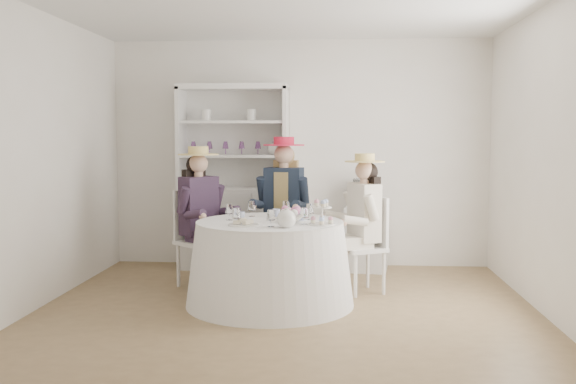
{
  "coord_description": "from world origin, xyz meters",
  "views": [
    {
      "loc": [
        0.43,
        -5.71,
        1.56
      ],
      "look_at": [
        0.0,
        0.1,
        1.05
      ],
      "focal_mm": 40.0,
      "sensor_mm": 36.0,
      "label": 1
    }
  ],
  "objects": [
    {
      "name": "guest_right",
      "position": [
        0.7,
        0.62,
        0.78
      ],
      "size": [
        0.59,
        0.53,
        1.39
      ],
      "rotation": [
        0.0,
        0.0,
        -1.1
      ],
      "color": "silver",
      "rests_on": "ground"
    },
    {
      "name": "wall_front",
      "position": [
        0.0,
        -2.0,
        1.35
      ],
      "size": [
        4.5,
        0.0,
        4.5
      ],
      "primitive_type": "plane",
      "rotation": [
        -1.57,
        0.0,
        0.0
      ],
      "color": "white",
      "rests_on": "ground"
    },
    {
      "name": "wall_left",
      "position": [
        -2.25,
        0.0,
        1.35
      ],
      "size": [
        0.0,
        4.5,
        4.5
      ],
      "primitive_type": "plane",
      "rotation": [
        1.57,
        0.0,
        1.57
      ],
      "color": "white",
      "rests_on": "ground"
    },
    {
      "name": "wall_back",
      "position": [
        0.0,
        2.0,
        1.35
      ],
      "size": [
        4.5,
        0.0,
        4.5
      ],
      "primitive_type": "plane",
      "rotation": [
        1.57,
        0.0,
        0.0
      ],
      "color": "white",
      "rests_on": "ground"
    },
    {
      "name": "guest_left",
      "position": [
        -0.95,
        0.74,
        0.82
      ],
      "size": [
        0.62,
        0.61,
        1.45
      ],
      "rotation": [
        0.0,
        0.0,
        0.85
      ],
      "color": "silver",
      "rests_on": "ground"
    },
    {
      "name": "side_table",
      "position": [
        0.8,
        1.72,
        0.37
      ],
      "size": [
        0.53,
        0.53,
        0.74
      ],
      "primitive_type": "cube",
      "rotation": [
        0.0,
        0.0,
        -0.13
      ],
      "color": "silver",
      "rests_on": "ground"
    },
    {
      "name": "ground",
      "position": [
        0.0,
        0.0,
        0.0
      ],
      "size": [
        4.5,
        4.5,
        0.0
      ],
      "primitive_type": "plane",
      "color": "brown",
      "rests_on": "ground"
    },
    {
      "name": "teacup_b",
      "position": [
        -0.13,
        0.38,
        0.82
      ],
      "size": [
        0.09,
        0.09,
        0.07
      ],
      "primitive_type": "imported",
      "rotation": [
        0.0,
        0.0,
        0.18
      ],
      "color": "white",
      "rests_on": "tea_table"
    },
    {
      "name": "spare_chair",
      "position": [
        -0.66,
        1.44,
        0.5
      ],
      "size": [
        0.44,
        0.44,
        0.93
      ],
      "rotation": [
        0.0,
        0.0,
        2.99
      ],
      "color": "silver",
      "rests_on": "ground"
    },
    {
      "name": "wall_right",
      "position": [
        2.25,
        0.0,
        1.35
      ],
      "size": [
        0.0,
        4.5,
        4.5
      ],
      "primitive_type": "plane",
      "rotation": [
        1.57,
        0.0,
        -1.57
      ],
      "color": "white",
      "rests_on": "ground"
    },
    {
      "name": "teacup_a",
      "position": [
        -0.45,
        0.21,
        0.81
      ],
      "size": [
        0.1,
        0.1,
        0.06
      ],
      "primitive_type": "imported",
      "rotation": [
        0.0,
        0.0,
        0.3
      ],
      "color": "white",
      "rests_on": "tea_table"
    },
    {
      "name": "stemware_set",
      "position": [
        -0.17,
        0.11,
        0.85
      ],
      "size": [
        0.82,
        0.83,
        0.15
      ],
      "color": "white",
      "rests_on": "tea_table"
    },
    {
      "name": "flower_arrangement",
      "position": [
        0.04,
        0.08,
        0.87
      ],
      "size": [
        0.18,
        0.18,
        0.07
      ],
      "rotation": [
        0.0,
        0.0,
        0.43
      ],
      "color": "#CD669B",
      "rests_on": "tea_table"
    },
    {
      "name": "table_teapot",
      "position": [
        0.02,
        -0.3,
        0.85
      ],
      "size": [
        0.23,
        0.16,
        0.17
      ],
      "rotation": [
        0.0,
        0.0,
        0.14
      ],
      "color": "white",
      "rests_on": "tea_table"
    },
    {
      "name": "hatbox",
      "position": [
        0.8,
        1.72,
        0.9
      ],
      "size": [
        0.34,
        0.34,
        0.32
      ],
      "primitive_type": "cylinder",
      "rotation": [
        0.0,
        0.0,
        -0.04
      ],
      "color": "black",
      "rests_on": "side_table"
    },
    {
      "name": "ceiling",
      "position": [
        0.0,
        0.0,
        2.7
      ],
      "size": [
        4.5,
        4.5,
        0.0
      ],
      "primitive_type": "plane",
      "rotation": [
        3.14,
        0.0,
        0.0
      ],
      "color": "white",
      "rests_on": "wall_back"
    },
    {
      "name": "tea_table",
      "position": [
        -0.17,
        0.11,
        0.39
      ],
      "size": [
        1.56,
        1.56,
        0.78
      ],
      "rotation": [
        0.0,
        0.0,
        -0.14
      ],
      "color": "white",
      "rests_on": "ground"
    },
    {
      "name": "flower_bowl",
      "position": [
        0.04,
        0.05,
        0.81
      ],
      "size": [
        0.23,
        0.23,
        0.05
      ],
      "primitive_type": "imported",
      "rotation": [
        0.0,
        0.0,
        0.12
      ],
      "color": "white",
      "rests_on": "tea_table"
    },
    {
      "name": "teacup_c",
      "position": [
        0.12,
        0.19,
        0.81
      ],
      "size": [
        0.11,
        0.11,
        0.07
      ],
      "primitive_type": "imported",
      "rotation": [
        0.0,
        0.0,
        0.34
      ],
      "color": "white",
      "rests_on": "tea_table"
    },
    {
      "name": "hutch",
      "position": [
        -0.76,
        1.77,
        0.77
      ],
      "size": [
        1.29,
        0.53,
        2.16
      ],
      "rotation": [
        0.0,
        0.0,
        -0.04
      ],
      "color": "silver",
      "rests_on": "ground"
    },
    {
      "name": "cupcake_stand",
      "position": [
        0.31,
        -0.09,
        0.86
      ],
      "size": [
        0.23,
        0.23,
        0.22
      ],
      "rotation": [
        0.0,
        0.0,
        -0.39
      ],
      "color": "white",
      "rests_on": "tea_table"
    },
    {
      "name": "guest_mid",
      "position": [
        -0.13,
        1.12,
        0.88
      ],
      "size": [
        0.58,
        0.61,
        1.55
      ],
      "rotation": [
        0.0,
        0.0,
        -0.19
      ],
      "color": "silver",
      "rests_on": "ground"
    },
    {
      "name": "sandwich_plate",
      "position": [
        -0.37,
        -0.19,
        0.79
      ],
      "size": [
        0.27,
        0.27,
        0.06
      ],
      "rotation": [
        0.0,
        0.0,
        -0.42
      ],
      "color": "white",
      "rests_on": "tea_table"
    }
  ]
}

